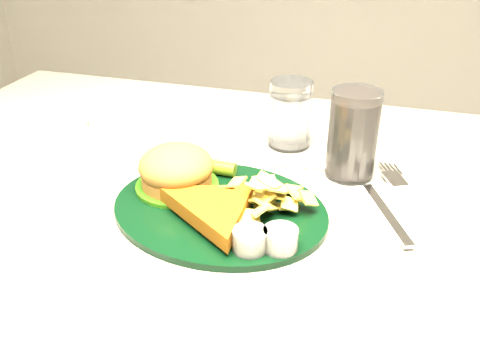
{
  "coord_description": "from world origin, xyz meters",
  "views": [
    {
      "loc": [
        0.17,
        -0.59,
        1.12
      ],
      "look_at": [
        0.01,
        -0.04,
        0.8
      ],
      "focal_mm": 40.0,
      "sensor_mm": 36.0,
      "label": 1
    }
  ],
  "objects": [
    {
      "name": "ramekin",
      "position": [
        -0.31,
        0.16,
        0.76
      ],
      "size": [
        0.04,
        0.04,
        0.03
      ],
      "primitive_type": "cylinder",
      "rotation": [
        0.0,
        0.0,
        0.05
      ],
      "color": "white",
      "rests_on": "table"
    },
    {
      "name": "dinner_plate",
      "position": [
        -0.02,
        -0.05,
        0.78
      ],
      "size": [
        0.32,
        0.28,
        0.06
      ],
      "primitive_type": null,
      "rotation": [
        0.0,
        0.0,
        -0.18
      ],
      "color": "black",
      "rests_on": "table"
    },
    {
      "name": "fork_napkin",
      "position": [
        0.19,
        0.01,
        0.76
      ],
      "size": [
        0.21,
        0.23,
        0.01
      ],
      "primitive_type": null,
      "rotation": [
        0.0,
        0.0,
        0.43
      ],
      "color": "white",
      "rests_on": "table"
    },
    {
      "name": "water_glass",
      "position": [
        0.02,
        0.18,
        0.8
      ],
      "size": [
        0.07,
        0.07,
        0.11
      ],
      "primitive_type": "cylinder",
      "rotation": [
        0.0,
        0.0,
        -0.11
      ],
      "color": "silver",
      "rests_on": "table"
    },
    {
      "name": "wrapped_straw",
      "position": [
        0.01,
        0.1,
        0.75
      ],
      "size": [
        0.23,
        0.1,
        0.01
      ],
      "primitive_type": null,
      "rotation": [
        0.0,
        0.0,
        0.07
      ],
      "color": "white",
      "rests_on": "table"
    },
    {
      "name": "cola_glass",
      "position": [
        0.13,
        0.1,
        0.81
      ],
      "size": [
        0.09,
        0.09,
        0.13
      ],
      "primitive_type": "cylinder",
      "rotation": [
        0.0,
        0.0,
        0.32
      ],
      "color": "black",
      "rests_on": "table"
    }
  ]
}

